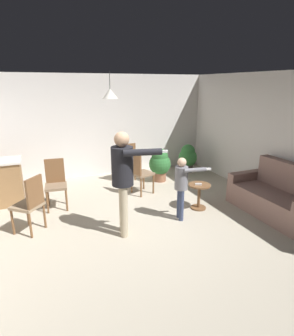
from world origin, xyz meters
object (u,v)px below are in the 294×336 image
dining_chair_near_wall (56,182)px  dining_chair_spare (127,160)px  potted_plant_by_wall (160,163)px  couch_floral (277,198)px  dining_chair_centre_back (30,202)px  spare_remote_on_table (198,184)px  potted_plant_corner (188,157)px  side_table_by_couch (199,193)px  dining_chair_by_counter (140,171)px  person_adult (123,173)px  person_child (182,182)px

dining_chair_near_wall → dining_chair_spare: (1.86, 1.05, 0.00)m
dining_chair_spare → potted_plant_by_wall: size_ratio=1.16×
couch_floral → dining_chair_centre_back: 4.52m
couch_floral → dining_chair_near_wall: size_ratio=1.80×
dining_chair_centre_back → spare_remote_on_table: bearing=-55.2°
potted_plant_by_wall → spare_remote_on_table: bearing=-90.9°
potted_plant_corner → potted_plant_by_wall: (-1.07, -0.41, 0.03)m
side_table_by_couch → dining_chair_by_counter: dining_chair_by_counter is taller
dining_chair_spare → dining_chair_near_wall: bearing=-157.4°
couch_floral → dining_chair_by_counter: 2.88m
person_adult → dining_chair_near_wall: person_adult is taller
dining_chair_by_counter → potted_plant_corner: dining_chair_by_counter is taller
potted_plant_corner → potted_plant_by_wall: 1.14m
potted_plant_by_wall → spare_remote_on_table: size_ratio=6.65×
dining_chair_by_counter → dining_chair_near_wall: (-1.83, -0.03, 0.00)m
dining_chair_spare → potted_plant_corner: size_ratio=1.24×
dining_chair_centre_back → potted_plant_corner: (4.19, 1.98, -0.10)m
dining_chair_spare → potted_plant_by_wall: bearing=-32.7°
person_child → potted_plant_by_wall: 2.20m
dining_chair_by_counter → potted_plant_corner: bearing=102.8°
side_table_by_couch → dining_chair_near_wall: dining_chair_near_wall is taller
dining_chair_near_wall → spare_remote_on_table: dining_chair_near_wall is taller
couch_floral → dining_chair_centre_back: bearing=76.5°
dining_chair_near_wall → potted_plant_corner: 3.86m
person_child → dining_chair_spare: (-0.22, 2.49, -0.19)m
potted_plant_by_wall → potted_plant_corner: bearing=20.9°
potted_plant_corner → spare_remote_on_table: potted_plant_corner is taller
couch_floral → potted_plant_corner: 3.05m
dining_chair_by_counter → couch_floral: bearing=29.7°
potted_plant_corner → person_child: bearing=-122.7°
potted_plant_by_wall → spare_remote_on_table: (-0.03, -1.87, 0.06)m
dining_chair_centre_back → spare_remote_on_table: size_ratio=7.69×
potted_plant_by_wall → spare_remote_on_table: potted_plant_by_wall is taller
side_table_by_couch → dining_chair_by_counter: 1.47m
side_table_by_couch → potted_plant_by_wall: (-0.01, 1.85, 0.15)m
potted_plant_corner → potted_plant_by_wall: bearing=-159.1°
side_table_by_couch → dining_chair_centre_back: size_ratio=0.52×
dining_chair_centre_back → person_adult: bearing=-74.3°
person_child → person_adult: bearing=-74.7°
person_adult → person_child: person_adult is taller
person_adult → dining_chair_spare: (0.92, 2.61, -0.54)m
dining_chair_near_wall → spare_remote_on_table: bearing=160.9°
dining_chair_spare → spare_remote_on_table: dining_chair_spare is taller
side_table_by_couch → spare_remote_on_table: spare_remote_on_table is taller
side_table_by_couch → potted_plant_corner: bearing=64.9°
couch_floral → spare_remote_on_table: 1.52m
dining_chair_by_counter → dining_chair_centre_back: 2.50m
side_table_by_couch → person_adult: 1.90m
dining_chair_by_counter → dining_chair_near_wall: bearing=-105.6°
side_table_by_couch → dining_chair_near_wall: bearing=156.2°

